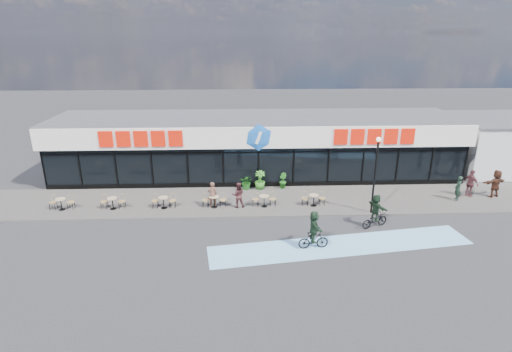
# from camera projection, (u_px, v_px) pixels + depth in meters

# --- Properties ---
(ground) EXTENTS (120.00, 120.00, 0.00)m
(ground) POSITION_uv_depth(u_px,v_px,m) (264.00, 233.00, 22.28)
(ground) COLOR #28282B
(ground) RESTS_ON ground
(sidewalk) EXTENTS (44.00, 5.00, 0.10)m
(sidewalk) POSITION_uv_depth(u_px,v_px,m) (260.00, 201.00, 26.49)
(sidewalk) COLOR #504B47
(sidewalk) RESTS_ON ground
(bike_lane) EXTENTS (14.17, 4.13, 0.01)m
(bike_lane) POSITION_uv_depth(u_px,v_px,m) (341.00, 245.00, 21.01)
(bike_lane) COLOR #78B4E2
(bike_lane) RESTS_ON ground
(building) EXTENTS (30.60, 6.57, 4.75)m
(building) POSITION_uv_depth(u_px,v_px,m) (257.00, 146.00, 30.82)
(building) COLOR black
(building) RESTS_ON ground
(neighbour_building) EXTENTS (9.20, 7.20, 4.11)m
(neighbour_building) POSITION_uv_depth(u_px,v_px,m) (506.00, 143.00, 32.67)
(neighbour_building) COLOR silver
(neighbour_building) RESTS_ON ground
(lamp_post) EXTENTS (0.28, 0.28, 4.78)m
(lamp_post) POSITION_uv_depth(u_px,v_px,m) (376.00, 168.00, 23.68)
(lamp_post) COLOR black
(lamp_post) RESTS_ON sidewalk
(bistro_set_0) EXTENTS (1.54, 0.62, 0.90)m
(bistro_set_0) POSITION_uv_depth(u_px,v_px,m) (62.00, 202.00, 24.96)
(bistro_set_0) COLOR tan
(bistro_set_0) RESTS_ON sidewalk
(bistro_set_1) EXTENTS (1.54, 0.62, 0.90)m
(bistro_set_1) POSITION_uv_depth(u_px,v_px,m) (113.00, 202.00, 25.07)
(bistro_set_1) COLOR tan
(bistro_set_1) RESTS_ON sidewalk
(bistro_set_2) EXTENTS (1.54, 0.62, 0.90)m
(bistro_set_2) POSITION_uv_depth(u_px,v_px,m) (164.00, 201.00, 25.19)
(bistro_set_2) COLOR tan
(bistro_set_2) RESTS_ON sidewalk
(bistro_set_3) EXTENTS (1.54, 0.62, 0.90)m
(bistro_set_3) POSITION_uv_depth(u_px,v_px,m) (214.00, 200.00, 25.30)
(bistro_set_3) COLOR tan
(bistro_set_3) RESTS_ON sidewalk
(bistro_set_4) EXTENTS (1.54, 0.62, 0.90)m
(bistro_set_4) POSITION_uv_depth(u_px,v_px,m) (264.00, 199.00, 25.42)
(bistro_set_4) COLOR tan
(bistro_set_4) RESTS_ON sidewalk
(bistro_set_5) EXTENTS (1.54, 0.62, 0.90)m
(bistro_set_5) POSITION_uv_depth(u_px,v_px,m) (314.00, 198.00, 25.54)
(bistro_set_5) COLOR tan
(bistro_set_5) RESTS_ON sidewalk
(potted_plant_left) EXTENTS (0.83, 0.83, 1.33)m
(potted_plant_left) POSITION_uv_depth(u_px,v_px,m) (260.00, 180.00, 28.15)
(potted_plant_left) COLOR #2E7020
(potted_plant_left) RESTS_ON sidewalk
(potted_plant_mid) EXTENTS (1.11, 1.01, 1.05)m
(potted_plant_mid) POSITION_uv_depth(u_px,v_px,m) (247.00, 182.00, 28.15)
(potted_plant_mid) COLOR #1D5819
(potted_plant_mid) RESTS_ON sidewalk
(potted_plant_right) EXTENTS (0.61, 0.70, 1.11)m
(potted_plant_right) POSITION_uv_depth(u_px,v_px,m) (283.00, 181.00, 28.34)
(potted_plant_right) COLOR #205E1A
(potted_plant_right) RESTS_ON sidewalk
(patron_left) EXTENTS (0.70, 0.56, 1.68)m
(patron_left) POSITION_uv_depth(u_px,v_px,m) (212.00, 194.00, 25.19)
(patron_left) COLOR brown
(patron_left) RESTS_ON sidewalk
(patron_right) EXTENTS (0.84, 0.67, 1.66)m
(patron_right) POSITION_uv_depth(u_px,v_px,m) (238.00, 195.00, 25.11)
(patron_right) COLOR #4B2728
(patron_right) RESTS_ON sidewalk
(pedestrian_a) EXTENTS (0.51, 0.67, 1.65)m
(pedestrian_a) POSITION_uv_depth(u_px,v_px,m) (458.00, 188.00, 26.22)
(pedestrian_a) COLOR black
(pedestrian_a) RESTS_ON sidewalk
(pedestrian_b) EXTENTS (0.85, 1.19, 1.88)m
(pedestrian_b) POSITION_uv_depth(u_px,v_px,m) (471.00, 183.00, 26.75)
(pedestrian_b) COLOR brown
(pedestrian_b) RESTS_ON sidewalk
(pedestrian_c) EXTENTS (1.84, 0.98, 1.89)m
(pedestrian_c) POSITION_uv_depth(u_px,v_px,m) (496.00, 183.00, 26.70)
(pedestrian_c) COLOR #452518
(pedestrian_c) RESTS_ON sidewalk
(cyclist_a) EXTENTS (1.60, 1.57, 2.10)m
(cyclist_a) POSITION_uv_depth(u_px,v_px,m) (314.00, 231.00, 20.41)
(cyclist_a) COLOR black
(cyclist_a) RESTS_ON ground
(cyclist_b) EXTENTS (1.83, 1.51, 2.01)m
(cyclist_b) POSITION_uv_depth(u_px,v_px,m) (375.00, 213.00, 22.71)
(cyclist_b) COLOR black
(cyclist_b) RESTS_ON ground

